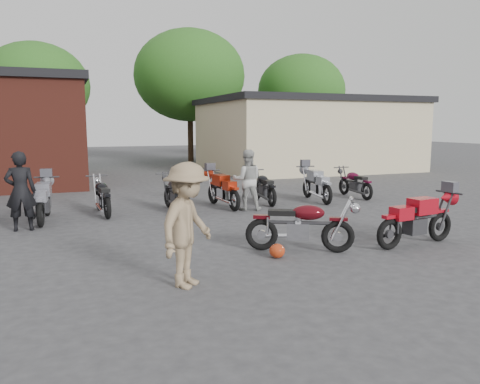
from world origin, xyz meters
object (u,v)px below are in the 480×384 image
object	(u,v)px
row_bike_6	(316,183)
sportbike	(418,217)
row_bike_5	(264,186)
row_bike_7	(355,182)
person_light	(247,180)
person_tan	(187,225)
person_dark	(21,191)
row_bike_2	(102,194)
helmet	(277,251)
row_bike_4	(223,188)
row_bike_3	(176,192)
vintage_motorcycle	(302,222)
row_bike_1	(44,198)

from	to	relation	value
row_bike_6	sportbike	bearing A→B (deg)	176.52
row_bike_5	row_bike_7	world-z (taller)	row_bike_5
person_light	person_tan	xyz separation A→B (m)	(-3.15, -5.50, 0.08)
row_bike_7	person_dark	bearing A→B (deg)	98.90
person_dark	row_bike_2	size ratio (longest dim) A/B	0.97
helmet	person_dark	xyz separation A→B (m)	(-4.46, 4.07, 0.77)
sportbike	person_dark	distance (m)	8.59
helmet	row_bike_4	world-z (taller)	row_bike_4
person_dark	row_bike_3	world-z (taller)	person_dark
sportbike	row_bike_7	distance (m)	6.21
person_dark	row_bike_5	distance (m)	6.83
helmet	row_bike_3	distance (m)	5.19
vintage_motorcycle	row_bike_2	distance (m)	6.11
sportbike	person_light	size ratio (longest dim) A/B	1.15
person_tan	row_bike_4	distance (m)	6.74
person_dark	row_bike_5	world-z (taller)	person_dark
row_bike_1	person_dark	bearing A→B (deg)	160.66
row_bike_4	row_bike_6	xyz separation A→B (m)	(3.11, 0.00, 0.01)
row_bike_2	row_bike_6	bearing A→B (deg)	-95.42
helmet	person_dark	distance (m)	6.09
vintage_motorcycle	person_light	size ratio (longest dim) A/B	1.16
vintage_motorcycle	row_bike_1	world-z (taller)	vintage_motorcycle
person_dark	row_bike_2	xyz separation A→B (m)	(1.87, 1.35, -0.36)
vintage_motorcycle	row_bike_5	size ratio (longest dim) A/B	1.07
row_bike_5	person_tan	bearing A→B (deg)	151.61
person_light	row_bike_2	world-z (taller)	person_light
row_bike_3	row_bike_7	world-z (taller)	row_bike_3
vintage_motorcycle	helmet	bearing A→B (deg)	-132.39
row_bike_1	row_bike_2	world-z (taller)	row_bike_1
person_dark	person_light	bearing A→B (deg)	-173.28
row_bike_2	row_bike_1	bearing A→B (deg)	100.45
row_bike_1	vintage_motorcycle	bearing A→B (deg)	-131.45
vintage_motorcycle	sportbike	world-z (taller)	vintage_motorcycle
helmet	row_bike_3	xyz separation A→B (m)	(-0.64, 5.14, 0.42)
sportbike	row_bike_3	bearing A→B (deg)	117.30
row_bike_5	row_bike_6	size ratio (longest dim) A/B	0.93
row_bike_7	sportbike	bearing A→B (deg)	157.24
person_tan	row_bike_3	distance (m)	6.14
sportbike	person_tan	distance (m)	4.94
helmet	person_light	size ratio (longest dim) A/B	0.17
person_tan	row_bike_2	size ratio (longest dim) A/B	0.99
person_dark	row_bike_6	size ratio (longest dim) A/B	0.92
person_dark	person_light	xyz separation A→B (m)	(5.73, 0.56, -0.05)
row_bike_2	row_bike_5	bearing A→B (deg)	-92.80
helmet	person_tan	size ratio (longest dim) A/B	0.15
row_bike_1	row_bike_6	xyz separation A→B (m)	(7.92, 0.27, 0.00)
person_dark	person_tan	xyz separation A→B (m)	(2.57, -4.94, 0.02)
row_bike_1	row_bike_7	bearing A→B (deg)	-82.45
sportbike	row_bike_1	distance (m)	8.75
person_light	row_bike_2	bearing A→B (deg)	5.68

